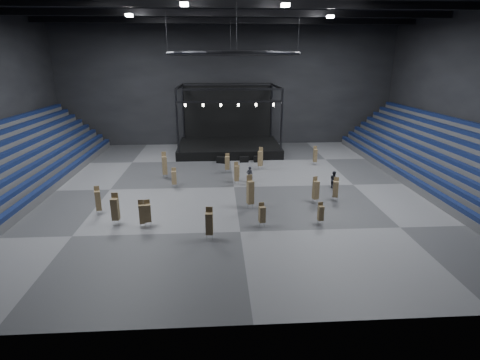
{
  "coord_description": "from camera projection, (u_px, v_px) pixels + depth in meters",
  "views": [
    {
      "loc": [
        -1.61,
        -36.28,
        12.45
      ],
      "look_at": [
        0.5,
        -2.0,
        1.4
      ],
      "focal_mm": 28.0,
      "sensor_mm": 36.0,
      "label": 1
    }
  ],
  "objects": [
    {
      "name": "flight_case_left",
      "position": [
        221.0,
        160.0,
        47.3
      ],
      "size": [
        1.31,
        0.94,
        0.79
      ],
      "primitive_type": "cube",
      "rotation": [
        0.0,
        0.0,
        -0.33
      ],
      "color": "black",
      "rests_on": "floor"
    },
    {
      "name": "chair_stack_13",
      "position": [
        321.0,
        213.0,
        29.47
      ],
      "size": [
        0.45,
        0.45,
        1.81
      ],
      "rotation": [
        0.0,
        0.0,
        0.11
      ],
      "color": "silver",
      "rests_on": "floor"
    },
    {
      "name": "chair_stack_16",
      "position": [
        148.0,
        212.0,
        29.03
      ],
      "size": [
        0.59,
        0.59,
        2.16
      ],
      "rotation": [
        0.0,
        0.0,
        0.23
      ],
      "color": "silver",
      "rests_on": "floor"
    },
    {
      "name": "crew_member",
      "position": [
        334.0,
        180.0,
        37.85
      ],
      "size": [
        0.87,
        1.01,
        1.79
      ],
      "primitive_type": "imported",
      "rotation": [
        0.0,
        0.0,
        1.82
      ],
      "color": "black",
      "rests_on": "floor"
    },
    {
      "name": "floodlights",
      "position": [
        235.0,
        5.0,
        29.5
      ],
      "size": [
        28.6,
        16.6,
        0.25
      ],
      "color": "white",
      "rests_on": "roof_girders"
    },
    {
      "name": "chair_stack_7",
      "position": [
        115.0,
        209.0,
        29.23
      ],
      "size": [
        0.56,
        0.56,
        2.62
      ],
      "rotation": [
        0.0,
        0.0,
        -0.04
      ],
      "color": "silver",
      "rests_on": "floor"
    },
    {
      "name": "wall_front",
      "position": [
        256.0,
        146.0,
        15.67
      ],
      "size": [
        50.0,
        0.2,
        18.0
      ],
      "primitive_type": "cube",
      "color": "black",
      "rests_on": "ground"
    },
    {
      "name": "floor",
      "position": [
        234.0,
        187.0,
        38.38
      ],
      "size": [
        50.0,
        50.0,
        0.0
      ],
      "primitive_type": "plane",
      "color": "#545456",
      "rests_on": "ground"
    },
    {
      "name": "chair_stack_6",
      "position": [
        237.0,
        172.0,
        40.22
      ],
      "size": [
        0.49,
        0.49,
        1.73
      ],
      "rotation": [
        0.0,
        0.0,
        -0.22
      ],
      "color": "silver",
      "rests_on": "floor"
    },
    {
      "name": "chair_stack_9",
      "position": [
        142.0,
        214.0,
        28.87
      ],
      "size": [
        0.49,
        0.49,
        2.23
      ],
      "rotation": [
        0.0,
        0.0,
        0.22
      ],
      "color": "silver",
      "rests_on": "floor"
    },
    {
      "name": "chair_stack_4",
      "position": [
        262.0,
        214.0,
        29.02
      ],
      "size": [
        0.55,
        0.55,
        1.96
      ],
      "rotation": [
        0.0,
        0.0,
        0.22
      ],
      "color": "silver",
      "rests_on": "floor"
    },
    {
      "name": "chair_stack_8",
      "position": [
        260.0,
        158.0,
        44.29
      ],
      "size": [
        0.67,
        0.67,
        2.65
      ],
      "rotation": [
        0.0,
        0.0,
        -0.38
      ],
      "color": "silver",
      "rests_on": "floor"
    },
    {
      "name": "chair_stack_0",
      "position": [
        98.0,
        200.0,
        31.28
      ],
      "size": [
        0.56,
        0.56,
        2.47
      ],
      "rotation": [
        0.0,
        0.0,
        0.31
      ],
      "color": "silver",
      "rests_on": "floor"
    },
    {
      "name": "truss_ring",
      "position": [
        233.0,
        54.0,
        34.4
      ],
      "size": [
        12.3,
        12.3,
        5.15
      ],
      "color": "black",
      "rests_on": "ceiling"
    },
    {
      "name": "flight_case_mid",
      "position": [
        244.0,
        159.0,
        47.68
      ],
      "size": [
        1.14,
        0.63,
        0.73
      ],
      "primitive_type": "cube",
      "rotation": [
        0.0,
        0.0,
        0.08
      ],
      "color": "black",
      "rests_on": "floor"
    },
    {
      "name": "chair_stack_12",
      "position": [
        315.0,
        155.0,
        46.23
      ],
      "size": [
        0.45,
        0.45,
        2.36
      ],
      "rotation": [
        0.0,
        0.0,
        0.06
      ],
      "color": "silver",
      "rests_on": "floor"
    },
    {
      "name": "flight_case_right",
      "position": [
        258.0,
        159.0,
        47.76
      ],
      "size": [
        1.16,
        0.61,
        0.76
      ],
      "primitive_type": "cube",
      "rotation": [
        0.0,
        0.0,
        0.03
      ],
      "color": "black",
      "rests_on": "floor"
    },
    {
      "name": "chair_stack_11",
      "position": [
        209.0,
        223.0,
        26.85
      ],
      "size": [
        0.55,
        0.55,
        2.46
      ],
      "rotation": [
        0.0,
        0.0,
        -0.06
      ],
      "color": "silver",
      "rests_on": "floor"
    },
    {
      "name": "chair_stack_2",
      "position": [
        165.0,
        165.0,
        40.96
      ],
      "size": [
        0.61,
        0.61,
        2.93
      ],
      "rotation": [
        0.0,
        0.0,
        0.23
      ],
      "color": "silver",
      "rests_on": "floor"
    },
    {
      "name": "man_center",
      "position": [
        250.0,
        175.0,
        39.32
      ],
      "size": [
        0.7,
        0.49,
        1.83
      ],
      "primitive_type": "imported",
      "rotation": [
        0.0,
        0.0,
        3.23
      ],
      "color": "black",
      "rests_on": "floor"
    },
    {
      "name": "wall_back",
      "position": [
        227.0,
        84.0,
        55.58
      ],
      "size": [
        50.0,
        0.2,
        18.0
      ],
      "primitive_type": "cube",
      "color": "black",
      "rests_on": "ground"
    },
    {
      "name": "bleachers_right",
      "position": [
        452.0,
        167.0,
        39.19
      ],
      "size": [
        7.2,
        40.0,
        6.4
      ],
      "color": "#454547",
      "rests_on": "floor"
    },
    {
      "name": "chair_stack_15",
      "position": [
        336.0,
        189.0,
        34.33
      ],
      "size": [
        0.61,
        0.61,
        2.24
      ],
      "rotation": [
        0.0,
        0.0,
        -0.31
      ],
      "color": "silver",
      "rests_on": "floor"
    },
    {
      "name": "roof_girders",
      "position": [
        233.0,
        4.0,
        33.11
      ],
      "size": [
        49.0,
        30.35,
        0.7
      ],
      "color": "black",
      "rests_on": "ceiling"
    },
    {
      "name": "chair_stack_14",
      "position": [
        174.0,
        177.0,
        37.93
      ],
      "size": [
        0.49,
        0.49,
        2.08
      ],
      "rotation": [
        0.0,
        0.0,
        0.05
      ],
      "color": "silver",
      "rests_on": "floor"
    },
    {
      "name": "chair_stack_1",
      "position": [
        316.0,
        190.0,
        33.8
      ],
      "size": [
        0.6,
        0.6,
        2.48
      ],
      "rotation": [
        0.0,
        0.0,
        0.37
      ],
      "color": "silver",
      "rests_on": "floor"
    },
    {
      "name": "chair_stack_5",
      "position": [
        236.0,
        173.0,
        38.92
      ],
      "size": [
        0.5,
        0.5,
        2.39
      ],
      "rotation": [
        0.0,
        0.0,
        0.14
      ],
      "color": "silver",
      "rests_on": "floor"
    },
    {
      "name": "bleachers_left",
      "position": [
        0.0,
        175.0,
        36.51
      ],
      "size": [
        7.2,
        40.0,
        6.4
      ],
      "color": "#454547",
      "rests_on": "floor"
    },
    {
      "name": "stage",
      "position": [
        229.0,
        141.0,
        53.36
      ],
      "size": [
        14.0,
        10.0,
        9.2
      ],
      "color": "black",
      "rests_on": "floor"
    },
    {
      "name": "chair_stack_10",
      "position": [
        250.0,
        192.0,
        32.5
      ],
      "size": [
        0.67,
        0.67,
        3.01
      ],
      "rotation": [
        0.0,
        0.0,
        0.3
      ],
      "color": "silver",
      "rests_on": "floor"
    },
    {
      "name": "chair_stack_3",
      "position": [
        227.0,
        163.0,
        42.95
      ],
      "size": [
        0.55,
        0.55,
        2.27
      ],
      "rotation": [
        0.0,
        0.0,
        -0.13
      ],
      "color": "silver",
      "rests_on": "floor"
    }
  ]
}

